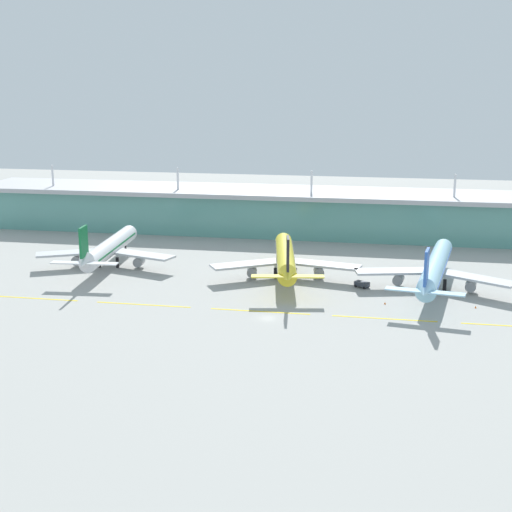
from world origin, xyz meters
TOP-DOWN VIEW (x-y plane):
  - ground_plane at (0.00, 0.00)m, footprint 600.00×600.00m
  - terminal_building at (-0.00, 111.35)m, footprint 288.00×34.00m
  - airliner_near at (-62.90, 45.01)m, footprint 48.65×58.55m
  - airliner_middle at (-1.23, 41.65)m, footprint 48.10×59.94m
  - airliner_far at (45.77, 37.47)m, footprint 48.27×68.32m
  - taxiway_stripe_west at (-71.00, 5.40)m, footprint 28.00×0.70m
  - taxiway_stripe_mid_west at (-37.00, 5.40)m, footprint 28.00×0.70m
  - taxiway_stripe_centre at (-3.00, 5.40)m, footprint 28.00×0.70m
  - taxiway_stripe_mid_east at (31.00, 5.40)m, footprint 28.00×0.70m
  - pushback_tug at (23.81, 34.58)m, footprint 5.01×4.28m
  - safety_cone_left_wingtip at (56.20, 19.46)m, footprint 0.56×0.56m
  - safety_cone_nose_front at (31.04, 18.52)m, footprint 0.56×0.56m

SIDE VIEW (x-z plane):
  - ground_plane at x=0.00m, z-range 0.00..0.00m
  - taxiway_stripe_west at x=-71.00m, z-range 0.00..0.04m
  - taxiway_stripe_mid_west at x=-37.00m, z-range 0.00..0.04m
  - taxiway_stripe_centre at x=-3.00m, z-range 0.00..0.04m
  - taxiway_stripe_mid_east at x=31.00m, z-range 0.00..0.04m
  - safety_cone_left_wingtip at x=56.20m, z-range 0.00..0.70m
  - safety_cone_nose_front at x=31.04m, z-range 0.00..0.70m
  - pushback_tug at x=23.81m, z-range 0.18..2.03m
  - airliner_near at x=-62.90m, z-range -3.01..15.89m
  - airliner_middle at x=-1.23m, z-range -3.01..15.89m
  - airliner_far at x=45.77m, z-range -3.00..15.90m
  - terminal_building at x=0.00m, z-range -4.30..22.85m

